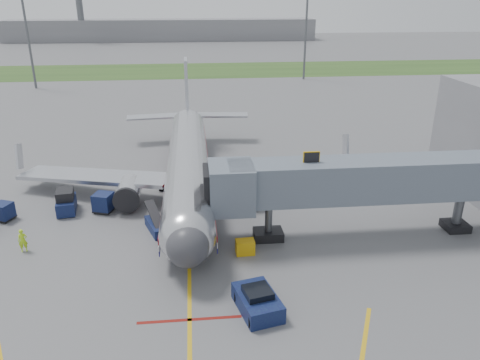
{
  "coord_description": "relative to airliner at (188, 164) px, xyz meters",
  "views": [
    {
      "loc": [
        0.64,
        -26.1,
        17.42
      ],
      "look_at": [
        4.28,
        9.26,
        3.2
      ],
      "focal_mm": 35.0,
      "sensor_mm": 36.0,
      "label": 1
    }
  ],
  "objects": [
    {
      "name": "ground",
      "position": [
        -0.0,
        -15.25,
        -2.65
      ],
      "size": [
        400.0,
        400.0,
        0.0
      ],
      "primitive_type": "plane",
      "color": "#565659",
      "rests_on": "ground"
    },
    {
      "name": "grass_strip",
      "position": [
        -0.0,
        74.75,
        -2.64
      ],
      "size": [
        300.0,
        25.0,
        0.01
      ],
      "primitive_type": "cube",
      "color": "#2D4C1E",
      "rests_on": "ground"
    },
    {
      "name": "airliner",
      "position": [
        0.0,
        0.0,
        0.0
      ],
      "size": [
        32.1,
        35.67,
        10.25
      ],
      "color": "silver",
      "rests_on": "ground"
    },
    {
      "name": "jet_bridge",
      "position": [
        12.86,
        -10.25,
        1.82
      ],
      "size": [
        25.3,
        4.0,
        6.9
      ],
      "color": "slate",
      "rests_on": "ground"
    },
    {
      "name": "light_mast_left",
      "position": [
        -30.0,
        54.75,
        8.13
      ],
      "size": [
        2.0,
        0.44,
        20.4
      ],
      "color": "#595B60",
      "rests_on": "ground"
    },
    {
      "name": "light_mast_right",
      "position": [
        25.0,
        59.75,
        8.13
      ],
      "size": [
        2.0,
        0.44,
        20.4
      ],
      "color": "#595B60",
      "rests_on": "ground"
    },
    {
      "name": "distant_terminal",
      "position": [
        -10.0,
        154.75,
        1.35
      ],
      "size": [
        120.0,
        14.0,
        8.0
      ],
      "primitive_type": "cube",
      "color": "slate",
      "rests_on": "ground"
    },
    {
      "name": "pushback_tug",
      "position": [
        4.0,
        -18.75,
        -2.04
      ],
      "size": [
        2.87,
        3.87,
        1.45
      ],
      "color": "#0E0E3D",
      "rests_on": "ground"
    },
    {
      "name": "baggage_tug",
      "position": [
        -10.41,
        -3.77,
        -1.76
      ],
      "size": [
        1.91,
        3.05,
        2.0
      ],
      "color": "#0E0E3D",
      "rests_on": "ground"
    },
    {
      "name": "baggage_cart_a",
      "position": [
        -7.25,
        -4.06,
        -1.81
      ],
      "size": [
        1.92,
        1.92,
        1.65
      ],
      "color": "#0E0E3D",
      "rests_on": "ground"
    },
    {
      "name": "baggage_cart_b",
      "position": [
        -15.18,
        -4.86,
        -1.89
      ],
      "size": [
        1.78,
        1.78,
        1.47
      ],
      "color": "#0E0E3D",
      "rests_on": "ground"
    },
    {
      "name": "belt_loader",
      "position": [
        -2.52,
        -8.1,
        -2.2
      ],
      "size": [
        2.17,
        3.81,
        1.8
      ],
      "color": "#0E0E3D",
      "rests_on": "ground"
    },
    {
      "name": "ground_power_cart",
      "position": [
        4.0,
        -12.25,
        -2.12
      ],
      "size": [
        1.37,
        0.95,
        1.06
      ],
      "color": "#CD980C",
      "rests_on": "ground"
    },
    {
      "name": "ramp_worker",
      "position": [
        -11.91,
        -10.28,
        -1.78
      ],
      "size": [
        0.72,
        0.58,
        1.73
      ],
      "primitive_type": "imported",
      "rotation": [
        0.0,
        0.0,
        0.29
      ],
      "color": "#B1E71B",
      "rests_on": "ground"
    }
  ]
}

